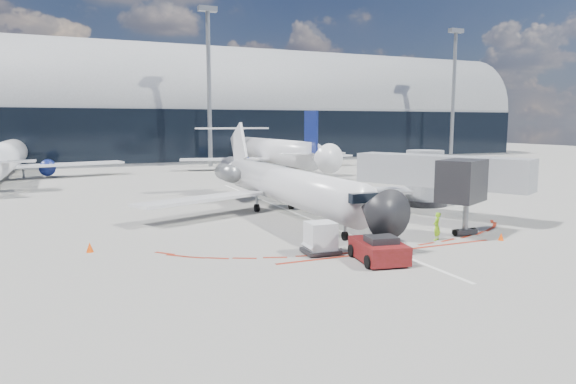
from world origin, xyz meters
name	(u,v)px	position (x,y,z in m)	size (l,w,h in m)	color
ground	(305,217)	(0.00, 0.00, 0.00)	(260.00, 260.00, 0.00)	slate
apron_centerline	(295,213)	(0.00, 2.00, 0.01)	(0.25, 40.00, 0.01)	silver
apron_stop_bar	(391,251)	(0.00, -11.50, 0.01)	(14.00, 0.25, 0.01)	maroon
terminal_building	(161,116)	(0.00, 64.97, 8.52)	(150.00, 24.15, 24.00)	#979A9D
jet_bridge	(435,177)	(9.79, -3.01, 3.01)	(10.03, 15.20, 4.90)	#9B9EA3
light_mast_centre	(209,90)	(5.00, 48.00, 12.50)	(0.70, 0.70, 25.00)	gray
light_mast_east	(453,96)	(55.00, 48.00, 12.50)	(0.70, 0.70, 25.00)	gray
regional_jet	(280,183)	(-1.11, 2.31, 2.41)	(23.37, 28.82, 7.22)	silver
pushback_tug	(379,250)	(-1.84, -13.05, 0.62)	(2.78, 5.52, 1.40)	#56110C
ramp_worker	(437,226)	(4.10, -10.30, 0.87)	(0.64, 0.42, 1.74)	#98EE19
uld_container	(321,238)	(-3.93, -10.48, 0.88)	(1.97, 1.70, 1.77)	black
safety_cone_left	(90,247)	(-15.62, -5.11, 0.28)	(0.40, 0.40, 0.56)	#FF4A05
safety_cone_right	(501,237)	(7.74, -11.89, 0.23)	(0.34, 0.34, 0.47)	#FF4A05
bg_airliner_0	(2,136)	(-24.23, 39.45, 5.54)	(34.25, 36.26, 11.08)	silver
bg_airliner_1	(271,134)	(12.97, 40.57, 5.48)	(33.85, 35.84, 10.95)	silver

